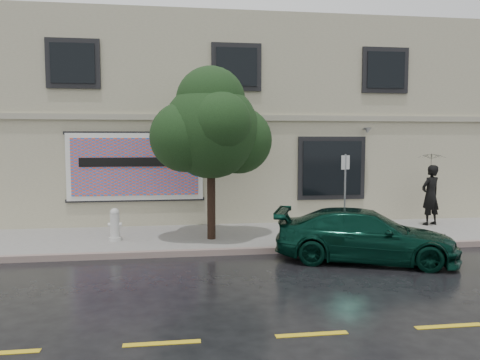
{
  "coord_description": "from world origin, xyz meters",
  "views": [
    {
      "loc": [
        -2.0,
        -10.01,
        2.89
      ],
      "look_at": [
        -0.27,
        2.2,
        1.83
      ],
      "focal_mm": 35.0,
      "sensor_mm": 36.0,
      "label": 1
    }
  ],
  "objects": [
    {
      "name": "ground",
      "position": [
        0.0,
        0.0,
        0.0
      ],
      "size": [
        90.0,
        90.0,
        0.0
      ],
      "primitive_type": "plane",
      "color": "black",
      "rests_on": "ground"
    },
    {
      "name": "sidewalk",
      "position": [
        0.0,
        3.25,
        0.07
      ],
      "size": [
        20.0,
        3.5,
        0.15
      ],
      "primitive_type": "cube",
      "color": "#999590",
      "rests_on": "ground"
    },
    {
      "name": "curb",
      "position": [
        0.0,
        1.5,
        0.07
      ],
      "size": [
        20.0,
        0.18,
        0.16
      ],
      "primitive_type": "cube",
      "color": "gray",
      "rests_on": "ground"
    },
    {
      "name": "road_marking",
      "position": [
        0.0,
        -3.5,
        0.01
      ],
      "size": [
        19.0,
        0.12,
        0.01
      ],
      "primitive_type": "cube",
      "color": "gold",
      "rests_on": "ground"
    },
    {
      "name": "building",
      "position": [
        0.0,
        9.0,
        3.5
      ],
      "size": [
        20.0,
        8.12,
        7.0
      ],
      "color": "#B9B195",
      "rests_on": "ground"
    },
    {
      "name": "billboard",
      "position": [
        -3.2,
        4.92,
        2.05
      ],
      "size": [
        4.3,
        0.16,
        2.2
      ],
      "color": "white",
      "rests_on": "ground"
    },
    {
      "name": "car",
      "position": [
        2.49,
        0.45,
        0.62
      ],
      "size": [
        4.62,
        3.2,
        1.23
      ],
      "primitive_type": "imported",
      "rotation": [
        0.0,
        0.0,
        1.22
      ],
      "color": "black",
      "rests_on": "ground"
    },
    {
      "name": "pedestrian",
      "position": [
        6.16,
        3.91,
        1.12
      ],
      "size": [
        0.82,
        0.68,
        1.94
      ],
      "primitive_type": "imported",
      "rotation": [
        0.0,
        0.0,
        3.49
      ],
      "color": "black",
      "rests_on": "sidewalk"
    },
    {
      "name": "umbrella",
      "position": [
        6.16,
        3.91,
        2.41
      ],
      "size": [
        0.99,
        0.99,
        0.65
      ],
      "primitive_type": "imported",
      "rotation": [
        0.0,
        0.0,
        0.13
      ],
      "color": "black",
      "rests_on": "pedestrian"
    },
    {
      "name": "street_tree",
      "position": [
        -0.99,
        2.78,
        3.13
      ],
      "size": [
        2.62,
        2.62,
        4.31
      ],
      "color": "black",
      "rests_on": "sidewalk"
    },
    {
      "name": "fire_hydrant",
      "position": [
        -3.62,
        2.92,
        0.58
      ],
      "size": [
        0.36,
        0.34,
        0.89
      ],
      "rotation": [
        0.0,
        0.0,
        -0.33
      ],
      "color": "beige",
      "rests_on": "sidewalk"
    },
    {
      "name": "sign_pole",
      "position": [
        2.59,
        2.09,
        1.58
      ],
      "size": [
        0.27,
        0.13,
        2.36
      ],
      "rotation": [
        0.0,
        0.0,
        0.41
      ],
      "color": "gray",
      "rests_on": "sidewalk"
    }
  ]
}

